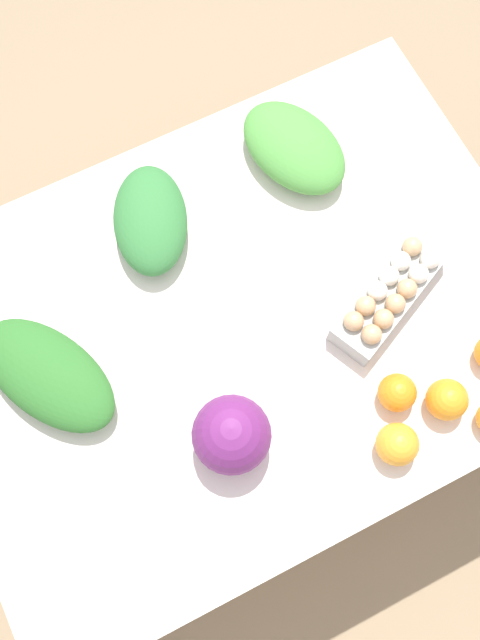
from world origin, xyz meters
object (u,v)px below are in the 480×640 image
at_px(orange_0, 397,444).
at_px(orange_4, 397,393).
at_px(cabbage_purple, 232,435).
at_px(greens_bunch_beet_tops, 150,220).
at_px(greens_bunch_chard, 294,148).
at_px(greens_bunch_dandelion, 48,375).
at_px(egg_carton, 389,294).
at_px(orange_1, 447,400).

bearing_deg(orange_0, orange_4, 59.43).
bearing_deg(cabbage_purple, greens_bunch_beet_tops, 84.24).
bearing_deg(greens_bunch_beet_tops, greens_bunch_chard, 3.10).
distance_m(cabbage_purple, greens_bunch_dandelion, 0.37).
relative_size(greens_bunch_dandelion, greens_bunch_beet_tops, 1.25).
bearing_deg(orange_0, egg_carton, 62.80).
relative_size(orange_0, orange_4, 1.09).
bearing_deg(greens_bunch_chard, greens_bunch_beet_tops, -176.90).
xyz_separation_m(greens_bunch_chard, orange_0, (-0.12, -0.64, -0.00)).
relative_size(orange_0, orange_1, 1.01).
xyz_separation_m(cabbage_purple, orange_0, (0.27, -0.15, -0.03)).
bearing_deg(greens_bunch_dandelion, greens_bunch_chard, 18.99).
height_order(egg_carton, orange_4, egg_carton).
distance_m(greens_bunch_beet_tops, orange_0, 0.66).
xyz_separation_m(orange_0, orange_1, (0.13, 0.03, -0.00)).
bearing_deg(egg_carton, orange_4, -140.28).
bearing_deg(egg_carton, orange_0, -141.97).
height_order(greens_bunch_dandelion, orange_4, greens_bunch_dandelion).
height_order(greens_bunch_beet_tops, orange_4, greens_bunch_beet_tops).
height_order(greens_bunch_dandelion, greens_bunch_beet_tops, greens_bunch_beet_tops).
bearing_deg(cabbage_purple, orange_4, -11.50).
bearing_deg(greens_bunch_dandelion, orange_4, -29.48).
xyz_separation_m(cabbage_purple, greens_bunch_chard, (0.39, 0.49, -0.03)).
distance_m(greens_bunch_dandelion, greens_bunch_beet_tops, 0.37).
bearing_deg(egg_carton, greens_bunch_beet_tops, 110.25).
bearing_deg(orange_4, greens_bunch_chard, 82.88).
relative_size(cabbage_purple, greens_bunch_chard, 0.58).
bearing_deg(orange_1, greens_bunch_dandelion, 149.82).
relative_size(egg_carton, greens_bunch_beet_tops, 1.20).
distance_m(greens_bunch_dandelion, orange_0, 0.67).
distance_m(egg_carton, orange_0, 0.29).
height_order(egg_carton, greens_bunch_dandelion, egg_carton).
distance_m(cabbage_purple, greens_bunch_beet_tops, 0.47).
xyz_separation_m(cabbage_purple, orange_1, (0.40, -0.12, -0.03)).
relative_size(greens_bunch_beet_tops, orange_1, 3.03).
height_order(egg_carton, greens_bunch_chard, egg_carton).
relative_size(orange_1, orange_4, 1.08).
height_order(greens_bunch_beet_tops, orange_0, greens_bunch_beet_tops).
height_order(cabbage_purple, egg_carton, cabbage_purple).
height_order(greens_bunch_chard, greens_bunch_beet_tops, greens_bunch_beet_tops).
xyz_separation_m(egg_carton, orange_0, (-0.13, -0.26, -0.00)).
bearing_deg(orange_0, greens_bunch_dandelion, 142.11).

